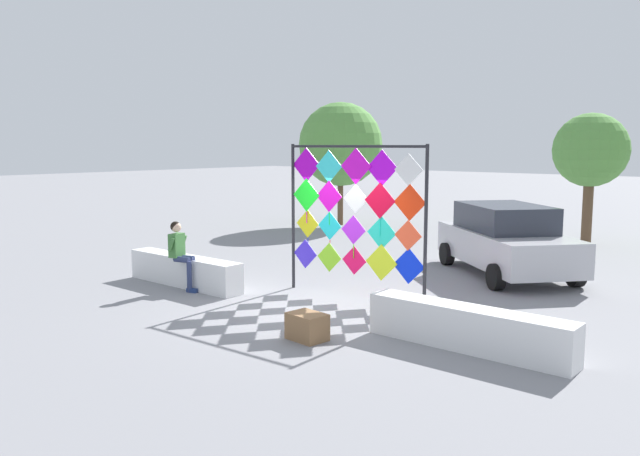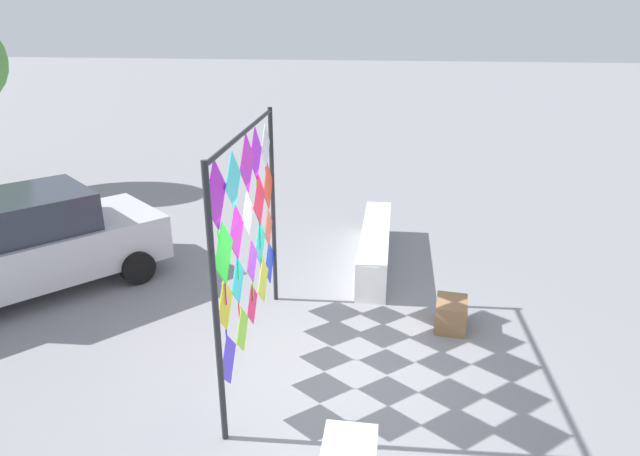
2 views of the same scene
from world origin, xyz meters
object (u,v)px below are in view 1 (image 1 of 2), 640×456
seated_vendor (181,250)px  tree_broadleaf (591,152)px  kite_display_rack (355,208)px  parked_car (506,239)px  cardboard_box_large (307,327)px  tree_far_right (340,146)px

seated_vendor → tree_broadleaf: bearing=69.4°
kite_display_rack → seated_vendor: (-3.35, -1.87, -0.99)m
kite_display_rack → tree_broadleaf: size_ratio=0.81×
kite_display_rack → tree_broadleaf: 10.74m
seated_vendor → tree_broadleaf: tree_broadleaf is taller
parked_car → seated_vendor: bearing=-127.1°
tree_broadleaf → cardboard_box_large: bearing=-90.8°
tree_far_right → cardboard_box_large: bearing=-53.6°
seated_vendor → parked_car: size_ratio=0.33×
kite_display_rack → parked_car: 4.69m
seated_vendor → tree_broadleaf: (4.68, 12.47, 2.07)m
seated_vendor → parked_car: bearing=52.9°
seated_vendor → tree_far_right: (-4.50, 11.27, 2.26)m
seated_vendor → tree_broadleaf: 13.48m
seated_vendor → cardboard_box_large: 4.63m
cardboard_box_large → tree_broadleaf: size_ratio=0.15×
kite_display_rack → cardboard_box_large: (1.14, -2.78, -1.67)m
cardboard_box_large → tree_far_right: 15.41m
cardboard_box_large → tree_broadleaf: 13.66m
parked_car → tree_far_right: (-9.22, 5.02, 2.28)m
parked_car → cardboard_box_large: size_ratio=7.47×
tree_far_right → parked_car: bearing=-28.6°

